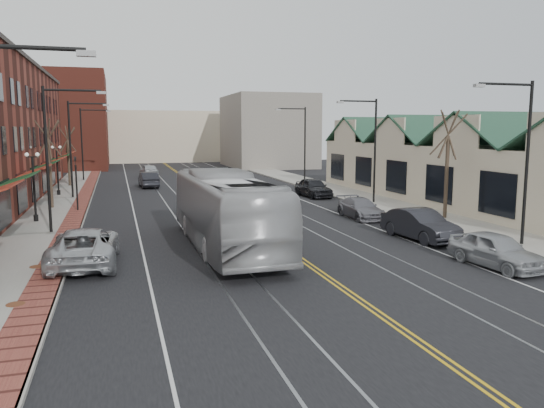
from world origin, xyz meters
TOP-DOWN VIEW (x-y plane):
  - ground at (0.00, 0.00)m, footprint 160.00×160.00m
  - sidewalk_left at (-12.00, 20.00)m, footprint 4.00×120.00m
  - sidewalk_right at (12.00, 20.00)m, footprint 4.00×120.00m
  - building_right at (18.00, 20.00)m, footprint 8.00×36.00m
  - backdrop_left at (-16.00, 70.00)m, footprint 14.00×18.00m
  - backdrop_mid at (0.00, 85.00)m, footprint 22.00×14.00m
  - backdrop_right at (15.00, 65.00)m, footprint 12.00×16.00m
  - streetlight_l_1 at (-11.05, 16.00)m, footprint 3.33×0.25m
  - streetlight_l_2 at (-11.05, 32.00)m, footprint 3.33×0.25m
  - streetlight_l_3 at (-11.05, 48.00)m, footprint 3.33×0.25m
  - streetlight_r_0 at (11.05, 6.00)m, footprint 3.33×0.25m
  - streetlight_r_1 at (11.05, 22.00)m, footprint 3.33×0.25m
  - streetlight_r_2 at (11.05, 38.00)m, footprint 3.33×0.25m
  - lamppost_l_2 at (-12.80, 20.00)m, footprint 0.84×0.28m
  - lamppost_l_3 at (-12.80, 34.00)m, footprint 0.84×0.28m
  - tree_left_near at (-12.50, 26.00)m, footprint 1.78×1.37m
  - tree_left_far at (-12.50, 42.00)m, footprint 1.66×1.28m
  - tree_right_mid at (12.50, 14.00)m, footprint 1.90×1.46m
  - manhole_mid at (-11.20, 3.00)m, footprint 0.60×0.60m
  - manhole_far at (-11.20, 8.00)m, footprint 0.60×0.60m
  - traffic_signal at (-10.60, 24.00)m, footprint 0.18×0.15m
  - transit_bus at (-2.78, 9.93)m, footprint 3.36×13.46m
  - parked_suv at (-9.30, 8.31)m, footprint 2.94×6.02m
  - parked_car_a at (7.50, 3.00)m, footprint 2.28×4.62m
  - parked_car_b at (7.50, 8.91)m, footprint 2.22×5.11m
  - parked_car_c at (7.50, 16.08)m, footprint 1.92×4.62m
  - parked_car_d at (8.45, 27.32)m, footprint 2.21×4.93m
  - distant_car_left at (-4.81, 39.17)m, footprint 1.92×4.78m
  - distant_car_right at (1.36, 37.91)m, footprint 2.95×5.86m
  - distant_car_far at (-4.09, 50.79)m, footprint 2.30×4.87m

SIDE VIEW (x-z plane):
  - ground at x=0.00m, z-range 0.00..0.00m
  - sidewalk_left at x=-12.00m, z-range 0.00..0.15m
  - sidewalk_right at x=12.00m, z-range 0.00..0.15m
  - manhole_mid at x=-11.20m, z-range 0.15..0.17m
  - manhole_far at x=-11.20m, z-range 0.15..0.17m
  - parked_car_c at x=7.50m, z-range 0.00..1.33m
  - parked_car_a at x=7.50m, z-range 0.00..1.51m
  - distant_car_left at x=-4.81m, z-range 0.00..1.54m
  - distant_car_far at x=-4.09m, z-range 0.00..1.61m
  - distant_car_right at x=1.36m, z-range 0.00..1.63m
  - parked_car_b at x=7.50m, z-range 0.00..1.63m
  - parked_car_d at x=8.45m, z-range 0.00..1.64m
  - parked_suv at x=-9.30m, z-range 0.00..1.65m
  - transit_bus at x=-2.78m, z-range 0.00..3.74m
  - lamppost_l_2 at x=-12.80m, z-range 0.07..4.34m
  - lamppost_l_3 at x=-12.80m, z-range 0.07..4.34m
  - building_right at x=18.00m, z-range 0.00..4.60m
  - traffic_signal at x=-10.60m, z-range 0.45..4.25m
  - tree_left_far at x=-12.50m, z-range 0.26..6.29m
  - tree_left_near at x=-12.50m, z-range 0.27..6.75m
  - tree_right_mid at x=12.50m, z-range 0.28..7.22m
  - backdrop_mid at x=0.00m, z-range 0.00..9.00m
  - streetlight_l_1 at x=-11.05m, z-range 1.03..9.03m
  - streetlight_l_2 at x=-11.05m, z-range 1.03..9.03m
  - streetlight_l_3 at x=-11.05m, z-range 1.03..9.03m
  - streetlight_r_0 at x=11.05m, z-range 1.03..9.03m
  - streetlight_r_1 at x=11.05m, z-range 1.03..9.03m
  - streetlight_r_2 at x=11.05m, z-range 1.03..9.03m
  - backdrop_right at x=15.00m, z-range 0.00..11.00m
  - backdrop_left at x=-16.00m, z-range 0.00..14.00m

